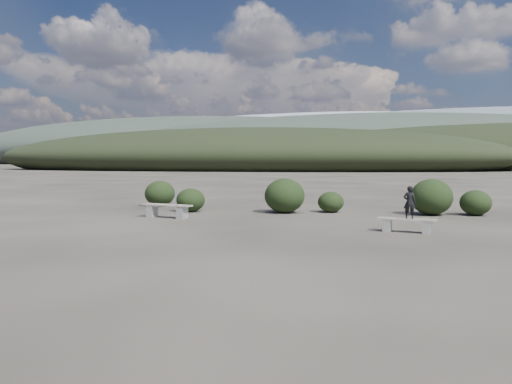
# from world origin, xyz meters

# --- Properties ---
(ground) EXTENTS (1200.00, 1200.00, 0.00)m
(ground) POSITION_xyz_m (0.00, 0.00, 0.00)
(ground) COLOR #2A2621
(ground) RESTS_ON ground
(bench_left) EXTENTS (1.96, 0.79, 0.48)m
(bench_left) POSITION_xyz_m (-4.50, 5.62, 0.29)
(bench_left) COLOR slate
(bench_left) RESTS_ON ground
(bench_right) EXTENTS (1.63, 0.60, 0.40)m
(bench_right) POSITION_xyz_m (3.49, 3.82, 0.24)
(bench_right) COLOR slate
(bench_right) RESTS_ON ground
(seated_person) EXTENTS (0.37, 0.28, 0.92)m
(seated_person) POSITION_xyz_m (3.55, 3.81, 0.86)
(seated_person) COLOR black
(seated_person) RESTS_ON bench_right
(shrub_a) EXTENTS (1.13, 1.13, 0.92)m
(shrub_a) POSITION_xyz_m (-4.43, 7.79, 0.46)
(shrub_a) COLOR black
(shrub_a) RESTS_ON ground
(shrub_b) EXTENTS (1.55, 1.55, 1.33)m
(shrub_b) POSITION_xyz_m (-0.76, 8.22, 0.66)
(shrub_b) COLOR black
(shrub_b) RESTS_ON ground
(shrub_c) EXTENTS (1.01, 1.01, 0.81)m
(shrub_c) POSITION_xyz_m (0.96, 8.79, 0.40)
(shrub_c) COLOR black
(shrub_c) RESTS_ON ground
(shrub_d) EXTENTS (1.53, 1.53, 1.34)m
(shrub_d) POSITION_xyz_m (4.66, 8.71, 0.67)
(shrub_d) COLOR black
(shrub_d) RESTS_ON ground
(shrub_e) EXTENTS (1.12, 1.12, 0.93)m
(shrub_e) POSITION_xyz_m (6.23, 8.92, 0.47)
(shrub_e) COLOR black
(shrub_e) RESTS_ON ground
(shrub_f) EXTENTS (1.32, 1.32, 1.12)m
(shrub_f) POSITION_xyz_m (-6.60, 9.74, 0.56)
(shrub_f) COLOR black
(shrub_f) RESTS_ON ground
(mountain_ridges) EXTENTS (500.00, 400.00, 56.00)m
(mountain_ridges) POSITION_xyz_m (-7.48, 339.06, 10.84)
(mountain_ridges) COLOR black
(mountain_ridges) RESTS_ON ground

